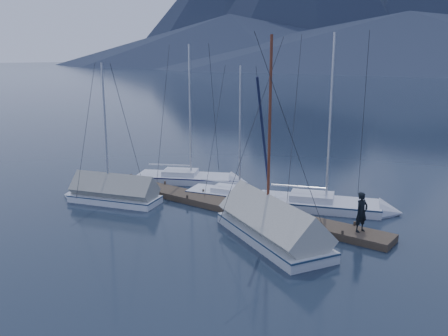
# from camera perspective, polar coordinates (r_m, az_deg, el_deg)

# --- Properties ---
(ground) EXTENTS (1000.00, 1000.00, 0.00)m
(ground) POSITION_cam_1_polar(r_m,az_deg,el_deg) (24.06, -2.86, -5.99)
(ground) COLOR black
(ground) RESTS_ON ground
(dock) EXTENTS (18.00, 1.50, 0.54)m
(dock) POSITION_cam_1_polar(r_m,az_deg,el_deg) (25.51, 0.00, -4.57)
(dock) COLOR #382D23
(dock) RESTS_ON ground
(mooring_posts) EXTENTS (15.12, 1.52, 0.35)m
(mooring_posts) POSITION_cam_1_polar(r_m,az_deg,el_deg) (25.73, -0.90, -3.86)
(mooring_posts) COLOR #382D23
(mooring_posts) RESTS_ON ground
(sailboat_open_left) EXTENTS (7.34, 5.04, 9.52)m
(sailboat_open_left) POSITION_cam_1_polar(r_m,az_deg,el_deg) (30.59, -3.05, -1.42)
(sailboat_open_left) COLOR silver
(sailboat_open_left) RESTS_ON ground
(sailboat_open_mid) EXTENTS (6.44, 3.21, 8.20)m
(sailboat_open_mid) POSITION_cam_1_polar(r_m,az_deg,el_deg) (26.87, 2.74, -3.58)
(sailboat_open_mid) COLOR white
(sailboat_open_mid) RESTS_ON ground
(sailboat_open_right) EXTENTS (7.83, 4.65, 10.00)m
(sailboat_open_right) POSITION_cam_1_polar(r_m,az_deg,el_deg) (25.83, 13.32, -4.56)
(sailboat_open_right) COLOR silver
(sailboat_open_right) RESTS_ON ground
(sailboat_covered_near) EXTENTS (7.73, 5.52, 9.80)m
(sailboat_covered_near) POSITION_cam_1_polar(r_m,az_deg,el_deg) (21.57, 5.02, -6.98)
(sailboat_covered_near) COLOR silver
(sailboat_covered_near) RESTS_ON ground
(sailboat_covered_far) EXTENTS (6.22, 3.45, 8.37)m
(sailboat_covered_far) POSITION_cam_1_polar(r_m,az_deg,el_deg) (27.30, -13.85, -3.11)
(sailboat_covered_far) COLOR white
(sailboat_covered_far) RESTS_ON ground
(person) EXTENTS (0.64, 0.77, 1.80)m
(person) POSITION_cam_1_polar(r_m,az_deg,el_deg) (21.85, 16.22, -5.12)
(person) COLOR black
(person) RESTS_ON dock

